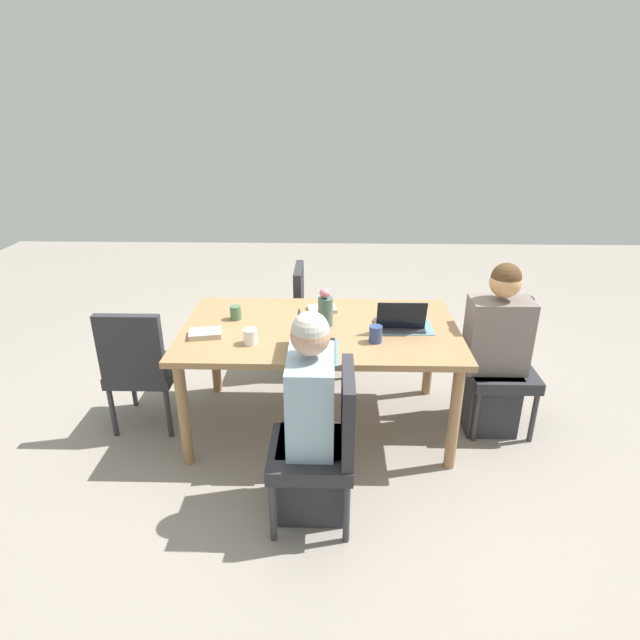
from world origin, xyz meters
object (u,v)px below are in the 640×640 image
at_px(person_head_left_left_near, 494,358).
at_px(chair_head_left_left_near, 499,357).
at_px(flower_vase, 325,307).
at_px(laptop_far_left_mid, 312,345).
at_px(dining_table, 320,338).
at_px(coffee_mug_centre_left, 250,337).
at_px(laptop_head_left_left_near, 400,323).
at_px(coffee_mug_near_right, 236,313).
at_px(person_far_left_mid, 311,428).
at_px(book_red_cover, 322,309).
at_px(book_blue_cover, 205,334).
at_px(chair_near_left_far, 313,314).
at_px(coffee_mug_near_left, 376,334).
at_px(chair_head_right_right_near, 140,364).
at_px(chair_far_left_mid, 325,440).

bearing_deg(person_head_left_left_near, chair_head_left_left_near, -128.76).
distance_m(flower_vase, laptop_far_left_mid, 0.41).
distance_m(dining_table, coffee_mug_centre_left, 0.51).
xyz_separation_m(laptop_head_left_left_near, coffee_mug_near_right, (1.10, -0.14, 0.00)).
height_order(person_far_left_mid, book_red_cover, person_far_left_mid).
relative_size(coffee_mug_centre_left, book_blue_cover, 0.48).
bearing_deg(laptop_far_left_mid, chair_near_left_far, -88.03).
bearing_deg(coffee_mug_near_left, person_head_left_left_near, -163.81).
relative_size(chair_near_left_far, laptop_far_left_mid, 2.81).
bearing_deg(coffee_mug_centre_left, coffee_mug_near_left, -176.77).
xyz_separation_m(laptop_head_left_left_near, coffee_mug_centre_left, (0.94, 0.24, 0.00)).
height_order(chair_head_right_right_near, coffee_mug_centre_left, chair_head_right_right_near).
bearing_deg(chair_near_left_far, laptop_head_left_left_near, 124.84).
relative_size(person_head_left_left_near, flower_vase, 4.65).
relative_size(chair_head_left_left_near, laptop_far_left_mid, 2.81).
height_order(person_head_left_left_near, coffee_mug_near_right, person_head_left_left_near).
distance_m(dining_table, chair_head_right_right_near, 1.23).
distance_m(chair_near_left_far, flower_vase, 0.90).
bearing_deg(book_blue_cover, person_far_left_mid, 125.93).
xyz_separation_m(dining_table, flower_vase, (-0.03, -0.03, 0.20)).
distance_m(chair_head_right_right_near, laptop_far_left_mid, 1.25).
relative_size(dining_table, book_blue_cover, 9.06).
distance_m(chair_far_left_mid, laptop_far_left_mid, 0.59).
relative_size(dining_table, coffee_mug_near_left, 17.12).
distance_m(chair_far_left_mid, coffee_mug_near_right, 1.21).
distance_m(chair_head_left_left_near, laptop_head_left_left_near, 0.79).
distance_m(chair_head_left_left_near, person_head_left_left_near, 0.10).
relative_size(flower_vase, book_blue_cover, 1.29).
bearing_deg(chair_far_left_mid, book_blue_cover, -42.79).
bearing_deg(flower_vase, person_far_left_mid, 85.84).
bearing_deg(person_far_left_mid, chair_near_left_far, -88.25).
bearing_deg(coffee_mug_centre_left, person_head_left_left_near, -169.91).
bearing_deg(book_blue_cover, flower_vase, -176.52).
bearing_deg(coffee_mug_near_left, dining_table, -32.05).
distance_m(person_head_left_left_near, laptop_far_left_mid, 1.30).
bearing_deg(book_blue_cover, chair_head_left_left_near, 176.60).
bearing_deg(flower_vase, coffee_mug_near_right, -7.89).
bearing_deg(laptop_head_left_left_near, coffee_mug_near_left, 49.50).
height_order(person_far_left_mid, book_blue_cover, person_far_left_mid).
distance_m(person_far_left_mid, book_blue_cover, 0.98).
relative_size(chair_head_right_right_near, laptop_far_left_mid, 2.81).
xyz_separation_m(person_far_left_mid, coffee_mug_centre_left, (0.39, -0.55, 0.28)).
distance_m(flower_vase, coffee_mug_near_right, 0.62).
relative_size(coffee_mug_near_right, book_red_cover, 0.47).
xyz_separation_m(coffee_mug_near_right, coffee_mug_centre_left, (-0.16, 0.38, 0.00)).
bearing_deg(coffee_mug_near_left, chair_head_right_right_near, -5.86).
height_order(person_far_left_mid, coffee_mug_near_left, person_far_left_mid).
bearing_deg(coffee_mug_near_left, laptop_far_left_mid, 21.16).
height_order(chair_head_left_left_near, coffee_mug_near_right, chair_head_left_left_near).
distance_m(chair_far_left_mid, coffee_mug_centre_left, 0.83).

